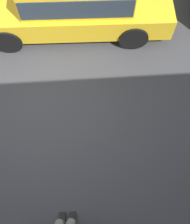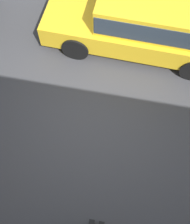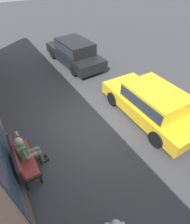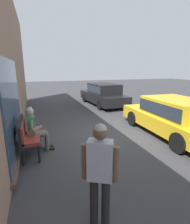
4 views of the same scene
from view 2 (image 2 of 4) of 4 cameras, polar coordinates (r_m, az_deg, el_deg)
name	(u,v)px [view 2 (image 2 of 4)]	position (r m, az deg, el deg)	size (l,w,h in m)	color
ground_plane	(94,112)	(6.09, -0.24, -0.06)	(60.00, 60.00, 0.00)	#38383A
parked_car_mid	(146,16)	(6.75, 10.33, 18.68)	(4.42, 2.04, 1.39)	gold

